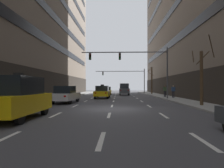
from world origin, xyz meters
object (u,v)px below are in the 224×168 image
(car_driving_0, at_px, (124,89))
(taxi_driving_3, at_px, (18,98))
(car_driving_2, at_px, (66,95))
(taxi_driving_4, at_px, (102,92))
(pedestrian_0, at_px, (173,91))
(traffic_signal_1, at_px, (128,76))
(street_tree_0, at_px, (202,76))
(street_tree_1, at_px, (152,80))
(taxi_driving_1, at_px, (107,91))
(pedestrian_1, at_px, (165,90))
(traffic_signal_0, at_px, (136,62))

(car_driving_0, bearing_deg, taxi_driving_3, -103.42)
(car_driving_2, distance_m, taxi_driving_3, 9.13)
(taxi_driving_3, distance_m, taxi_driving_4, 16.89)
(car_driving_0, xyz_separation_m, pedestrian_0, (6.21, -10.36, 0.01))
(traffic_signal_1, xyz_separation_m, street_tree_0, (4.58, -28.36, -1.61))
(street_tree_0, bearing_deg, car_driving_2, 165.59)
(taxi_driving_4, relative_size, pedestrian_0, 2.81)
(car_driving_2, relative_size, traffic_signal_1, 0.40)
(car_driving_0, xyz_separation_m, car_driving_2, (-6.39, -17.03, -0.25))
(taxi_driving_3, bearing_deg, taxi_driving_4, 80.11)
(street_tree_0, height_order, street_tree_1, street_tree_1)
(taxi_driving_1, distance_m, pedestrian_1, 12.83)
(taxi_driving_3, relative_size, pedestrian_1, 2.77)
(taxi_driving_4, distance_m, traffic_signal_0, 6.46)
(street_tree_0, bearing_deg, taxi_driving_4, 130.26)
(street_tree_0, relative_size, pedestrian_0, 3.32)
(pedestrian_1, bearing_deg, car_driving_2, -144.39)
(car_driving_0, distance_m, taxi_driving_4, 10.09)
(traffic_signal_1, bearing_deg, taxi_driving_4, -103.90)
(taxi_driving_3, bearing_deg, traffic_signal_0, 62.29)
(pedestrian_0, bearing_deg, street_tree_0, -93.31)
(street_tree_1, bearing_deg, traffic_signal_1, 128.00)
(taxi_driving_3, relative_size, pedestrian_0, 2.73)
(traffic_signal_1, distance_m, pedestrian_0, 19.53)
(taxi_driving_4, height_order, pedestrian_1, taxi_driving_4)
(car_driving_2, bearing_deg, taxi_driving_1, 80.33)
(street_tree_1, relative_size, pedestrian_0, 3.34)
(car_driving_2, bearing_deg, taxi_driving_4, 67.90)
(taxi_driving_1, bearing_deg, car_driving_2, -99.67)
(car_driving_0, distance_m, traffic_signal_0, 12.74)
(traffic_signal_0, relative_size, street_tree_1, 1.97)
(car_driving_2, height_order, street_tree_1, street_tree_1)
(traffic_signal_0, distance_m, pedestrian_1, 6.84)
(taxi_driving_1, xyz_separation_m, car_driving_2, (-3.03, -17.77, 0.06))
(car_driving_0, distance_m, taxi_driving_1, 3.46)
(street_tree_1, bearing_deg, taxi_driving_1, -169.47)
(taxi_driving_4, xyz_separation_m, street_tree_0, (8.98, -10.60, 1.65))
(taxi_driving_3, xyz_separation_m, traffic_signal_0, (7.35, 13.99, 3.63))
(traffic_signal_0, xyz_separation_m, street_tree_1, (4.51, 14.57, -1.78))
(taxi_driving_3, height_order, taxi_driving_4, taxi_driving_3)
(taxi_driving_1, height_order, street_tree_0, street_tree_0)
(pedestrian_1, bearing_deg, street_tree_0, -89.67)
(taxi_driving_1, distance_m, taxi_driving_3, 27.04)
(pedestrian_1, bearing_deg, traffic_signal_0, -140.36)
(car_driving_0, xyz_separation_m, taxi_driving_1, (-3.36, 0.74, -0.31))
(street_tree_0, bearing_deg, traffic_signal_0, 119.65)
(taxi_driving_1, relative_size, pedestrian_0, 2.57)
(taxi_driving_4, bearing_deg, street_tree_0, -49.74)
(taxi_driving_1, bearing_deg, street_tree_0, -66.65)
(traffic_signal_1, relative_size, street_tree_0, 2.10)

